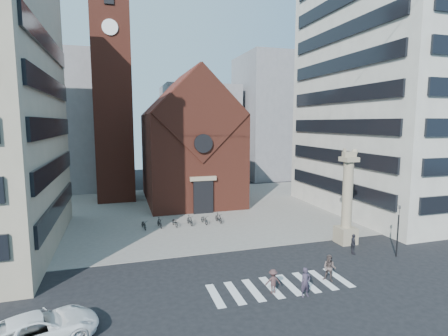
{
  "coord_description": "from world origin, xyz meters",
  "views": [
    {
      "loc": [
        -9.55,
        -23.21,
        10.93
      ],
      "look_at": [
        -0.08,
        8.0,
        6.68
      ],
      "focal_mm": 28.0,
      "sensor_mm": 36.0,
      "label": 1
    }
  ],
  "objects_px": {
    "lion_column": "(347,206)",
    "scooter_0": "(144,224)",
    "pedestrian_1": "(330,268)",
    "pedestrian_0": "(306,282)",
    "pedestrian_2": "(353,244)",
    "white_car": "(38,330)",
    "traffic_light": "(398,230)"
  },
  "relations": [
    {
      "from": "lion_column",
      "to": "scooter_0",
      "type": "bearing_deg",
      "value": 151.04
    },
    {
      "from": "lion_column",
      "to": "pedestrian_1",
      "type": "distance_m",
      "value": 8.96
    },
    {
      "from": "pedestrian_0",
      "to": "pedestrian_2",
      "type": "height_order",
      "value": "pedestrian_0"
    },
    {
      "from": "white_car",
      "to": "pedestrian_1",
      "type": "bearing_deg",
      "value": -102.07
    },
    {
      "from": "scooter_0",
      "to": "traffic_light",
      "type": "bearing_deg",
      "value": -44.24
    },
    {
      "from": "white_car",
      "to": "pedestrian_1",
      "type": "height_order",
      "value": "pedestrian_1"
    },
    {
      "from": "pedestrian_1",
      "to": "pedestrian_0",
      "type": "bearing_deg",
      "value": -102.82
    },
    {
      "from": "traffic_light",
      "to": "scooter_0",
      "type": "xyz_separation_m",
      "value": [
        -19.32,
        13.59,
        -1.78
      ]
    },
    {
      "from": "lion_column",
      "to": "pedestrian_1",
      "type": "xyz_separation_m",
      "value": [
        -5.87,
        -6.28,
        -2.52
      ]
    },
    {
      "from": "pedestrian_2",
      "to": "scooter_0",
      "type": "bearing_deg",
      "value": 78.17
    },
    {
      "from": "white_car",
      "to": "pedestrian_0",
      "type": "bearing_deg",
      "value": -106.43
    },
    {
      "from": "traffic_light",
      "to": "pedestrian_0",
      "type": "distance_m",
      "value": 11.29
    },
    {
      "from": "pedestrian_1",
      "to": "scooter_0",
      "type": "height_order",
      "value": "pedestrian_1"
    },
    {
      "from": "pedestrian_0",
      "to": "pedestrian_2",
      "type": "distance_m",
      "value": 9.12
    },
    {
      "from": "pedestrian_1",
      "to": "scooter_0",
      "type": "relative_size",
      "value": 1.07
    },
    {
      "from": "lion_column",
      "to": "scooter_0",
      "type": "distance_m",
      "value": 20.02
    },
    {
      "from": "pedestrian_0",
      "to": "pedestrian_1",
      "type": "bearing_deg",
      "value": 25.28
    },
    {
      "from": "white_car",
      "to": "pedestrian_0",
      "type": "height_order",
      "value": "pedestrian_0"
    },
    {
      "from": "white_car",
      "to": "pedestrian_0",
      "type": "relative_size",
      "value": 3.03
    },
    {
      "from": "lion_column",
      "to": "white_car",
      "type": "distance_m",
      "value": 25.22
    },
    {
      "from": "pedestrian_1",
      "to": "pedestrian_2",
      "type": "relative_size",
      "value": 1.08
    },
    {
      "from": "lion_column",
      "to": "pedestrian_0",
      "type": "relative_size",
      "value": 4.62
    },
    {
      "from": "white_car",
      "to": "lion_column",
      "type": "bearing_deg",
      "value": -89.14
    },
    {
      "from": "pedestrian_2",
      "to": "scooter_0",
      "type": "distance_m",
      "value": 20.26
    },
    {
      "from": "white_car",
      "to": "pedestrian_0",
      "type": "xyz_separation_m",
      "value": [
        15.12,
        0.48,
        0.15
      ]
    },
    {
      "from": "pedestrian_0",
      "to": "pedestrian_2",
      "type": "bearing_deg",
      "value": 31.91
    },
    {
      "from": "lion_column",
      "to": "traffic_light",
      "type": "height_order",
      "value": "lion_column"
    },
    {
      "from": "lion_column",
      "to": "scooter_0",
      "type": "xyz_separation_m",
      "value": [
        -17.33,
        9.59,
        -2.95
      ]
    },
    {
      "from": "pedestrian_2",
      "to": "pedestrian_1",
      "type": "bearing_deg",
      "value": 153.12
    },
    {
      "from": "traffic_light",
      "to": "pedestrian_0",
      "type": "xyz_separation_m",
      "value": [
        -10.56,
        -3.73,
        -1.35
      ]
    },
    {
      "from": "pedestrian_1",
      "to": "pedestrian_2",
      "type": "distance_m",
      "value": 6.08
    },
    {
      "from": "pedestrian_0",
      "to": "white_car",
      "type": "bearing_deg",
      "value": 178.86
    }
  ]
}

